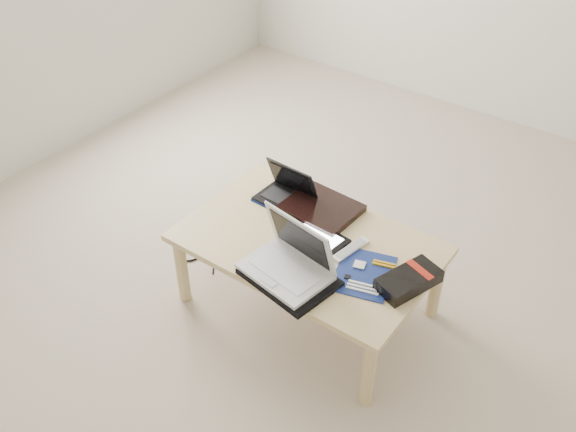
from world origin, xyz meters
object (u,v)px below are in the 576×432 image
Objects in this scene: gpu_box at (409,280)px; netbook at (287,193)px; coffee_table at (308,250)px; white_laptop at (290,261)px.

netbook is at bearing 166.36° from gpu_box.
netbook is (-0.25, 0.19, 0.09)m from coffee_table.
gpu_box is at bearing 1.32° from coffee_table.
netbook is 0.70× the size of white_laptop.
netbook is 0.51m from white_laptop.
coffee_table is 0.25m from white_laptop.
netbook is at bearing 127.59° from white_laptop.
coffee_table is at bearing -178.68° from gpu_box.
white_laptop is (0.05, -0.21, 0.12)m from coffee_table.
coffee_table is at bearing -36.68° from netbook.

